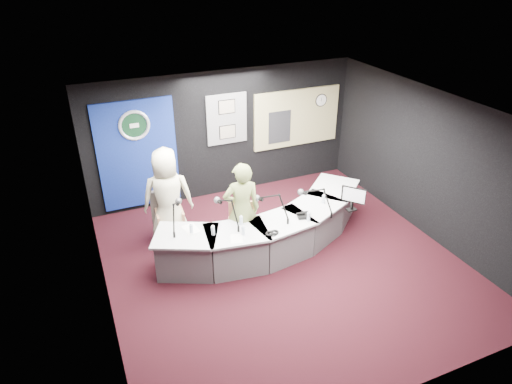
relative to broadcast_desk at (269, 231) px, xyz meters
name	(u,v)px	position (x,y,z in m)	size (l,w,h in m)	color
ground	(284,263)	(0.05, -0.55, -0.38)	(6.00, 6.00, 0.00)	black
ceiling	(289,113)	(0.05, -0.55, 2.42)	(6.00, 6.00, 0.02)	silver
wall_back	(225,134)	(0.05, 2.45, 1.02)	(6.00, 0.02, 2.80)	black
wall_front	(407,313)	(0.05, -3.55, 1.02)	(6.00, 0.02, 2.80)	black
wall_left	(97,235)	(-2.95, -0.55, 1.02)	(0.02, 6.00, 2.80)	black
wall_right	(429,165)	(3.05, -0.55, 1.02)	(0.02, 6.00, 2.80)	black
broadcast_desk	(269,231)	(0.00, 0.00, 0.00)	(4.50, 1.90, 0.75)	#AFB1B4
backdrop_panel	(138,155)	(-1.85, 2.42, 0.88)	(1.60, 0.05, 2.30)	navy
agency_seal	(134,125)	(-1.85, 2.38, 1.52)	(0.63, 0.63, 0.07)	silver
seal_center	(134,125)	(-1.85, 2.38, 1.52)	(0.48, 0.48, 0.01)	black
pinboard	(227,119)	(0.10, 2.42, 1.38)	(0.90, 0.04, 1.10)	slate
framed_photo_upper	(227,107)	(0.10, 2.39, 1.65)	(0.34, 0.02, 0.27)	gray
framed_photo_lower	(228,132)	(0.10, 2.39, 1.09)	(0.34, 0.02, 0.27)	gray
booth_window_frame	(297,118)	(1.80, 2.42, 1.18)	(2.12, 0.06, 1.32)	tan
booth_glow	(297,118)	(1.80, 2.41, 1.18)	(2.00, 0.02, 1.20)	beige
equipment_rack	(280,127)	(1.35, 2.39, 1.03)	(0.55, 0.02, 0.75)	black
wall_clock	(321,100)	(2.40, 2.39, 1.52)	(0.28, 0.28, 0.01)	white
armchair_left	(170,218)	(-1.61, 0.98, 0.11)	(0.55, 0.55, 0.98)	#B87A54
armchair_right	(242,232)	(-0.50, 0.06, 0.08)	(0.51, 0.51, 0.90)	#B87A54
draped_jacket	(164,206)	(-1.65, 1.23, 0.24)	(0.50, 0.10, 0.70)	slate
person_man	(168,197)	(-1.61, 0.98, 0.57)	(0.93, 0.60, 1.90)	beige
person_woman	(242,210)	(-0.50, 0.06, 0.53)	(0.66, 0.43, 1.81)	olive
computer_monitor	(353,195)	(1.44, -0.48, 0.70)	(0.46, 0.03, 0.31)	black
desk_phone	(303,216)	(0.50, -0.36, 0.40)	(0.20, 0.16, 0.05)	black
headphones_near	(305,214)	(0.57, -0.29, 0.39)	(0.22, 0.22, 0.04)	black
headphones_far	(272,233)	(-0.23, -0.62, 0.39)	(0.20, 0.20, 0.03)	black
paper_stack	(191,229)	(-1.44, 0.06, 0.38)	(0.23, 0.33, 0.00)	white
notepad	(237,239)	(-0.83, -0.53, 0.38)	(0.20, 0.28, 0.00)	white
boom_mic_a	(176,212)	(-1.64, 0.21, 0.68)	(0.37, 0.69, 0.60)	black
boom_mic_b	(227,209)	(-0.81, -0.04, 0.68)	(0.28, 0.72, 0.60)	black
boom_mic_c	(272,204)	(-0.03, -0.20, 0.68)	(0.50, 0.61, 0.60)	black
boom_mic_d	(316,198)	(0.78, -0.31, 0.68)	(0.48, 0.63, 0.60)	black
water_bottles	(281,215)	(0.09, -0.27, 0.46)	(3.18, 0.51, 0.18)	silver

